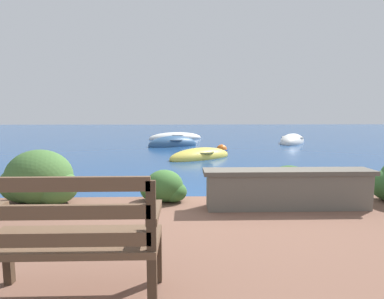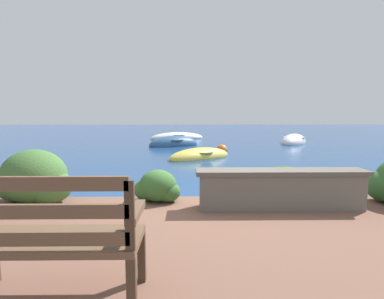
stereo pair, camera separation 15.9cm
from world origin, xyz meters
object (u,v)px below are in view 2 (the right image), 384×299
at_px(park_bench, 50,236).
at_px(rowboat_far, 294,142).
at_px(mooring_buoy, 222,150).
at_px(rowboat_mid, 174,145).
at_px(rowboat_outer, 177,138).
at_px(rowboat_nearest, 200,157).

distance_m(park_bench, rowboat_far, 15.19).
relative_size(rowboat_far, mooring_buoy, 6.14).
bearing_deg(rowboat_mid, rowboat_far, 165.56).
xyz_separation_m(park_bench, rowboat_outer, (0.29, 16.44, -0.64)).
height_order(rowboat_outer, mooring_buoy, rowboat_outer).
bearing_deg(park_bench, rowboat_outer, 88.05).
bearing_deg(mooring_buoy, rowboat_mid, 131.68).
relative_size(rowboat_mid, mooring_buoy, 5.37).
relative_size(rowboat_nearest, rowboat_outer, 0.74).
relative_size(rowboat_nearest, mooring_buoy, 5.22).
xyz_separation_m(park_bench, rowboat_far, (6.54, 13.69, -0.63)).
bearing_deg(rowboat_mid, mooring_buoy, 105.22).
relative_size(park_bench, rowboat_outer, 0.35).
bearing_deg(rowboat_nearest, rowboat_far, -170.10).
xyz_separation_m(rowboat_mid, rowboat_far, (6.28, 1.34, 0.00)).
bearing_deg(rowboat_far, rowboat_outer, 96.83).
relative_size(park_bench, rowboat_nearest, 0.47).
bearing_deg(rowboat_outer, park_bench, -108.42).
xyz_separation_m(park_bench, mooring_buoy, (2.32, 10.05, -0.62)).
distance_m(rowboat_nearest, rowboat_mid, 4.17).
bearing_deg(rowboat_far, park_bench, -175.00).
distance_m(rowboat_far, rowboat_outer, 6.83).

